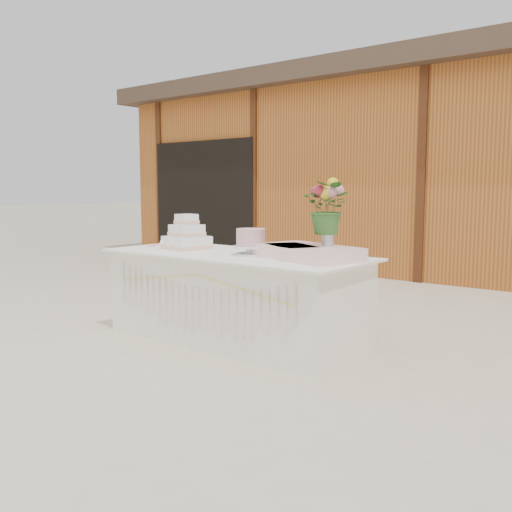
# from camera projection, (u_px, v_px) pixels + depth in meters

# --- Properties ---
(ground) EXTENTS (80.00, 80.00, 0.00)m
(ground) POSITION_uv_depth(u_px,v_px,m) (235.00, 340.00, 5.01)
(ground) COLOR beige
(ground) RESTS_ON ground
(barn) EXTENTS (12.60, 4.60, 3.30)m
(barn) POSITION_uv_depth(u_px,v_px,m) (469.00, 167.00, 9.47)
(barn) COLOR #A86123
(barn) RESTS_ON ground
(cake_table) EXTENTS (2.40, 1.00, 0.77)m
(cake_table) POSITION_uv_depth(u_px,v_px,m) (234.00, 297.00, 4.96)
(cake_table) COLOR white
(cake_table) RESTS_ON ground
(wedding_cake) EXTENTS (0.42, 0.42, 0.32)m
(wedding_cake) POSITION_uv_depth(u_px,v_px,m) (187.00, 237.00, 5.28)
(wedding_cake) COLOR white
(wedding_cake) RESTS_ON cake_table
(pink_cake_stand) EXTENTS (0.31, 0.31, 0.22)m
(pink_cake_stand) POSITION_uv_depth(u_px,v_px,m) (251.00, 240.00, 4.78)
(pink_cake_stand) COLOR white
(pink_cake_stand) RESTS_ON cake_table
(satin_runner) EXTENTS (0.95, 0.71, 0.11)m
(satin_runner) POSITION_uv_depth(u_px,v_px,m) (307.00, 252.00, 4.52)
(satin_runner) COLOR #FFD0CD
(satin_runner) RESTS_ON cake_table
(flower_vase) EXTENTS (0.10, 0.10, 0.14)m
(flower_vase) POSITION_uv_depth(u_px,v_px,m) (328.00, 237.00, 4.48)
(flower_vase) COLOR silver
(flower_vase) RESTS_ON satin_runner
(bouquet) EXTENTS (0.41, 0.37, 0.42)m
(bouquet) POSITION_uv_depth(u_px,v_px,m) (329.00, 202.00, 4.45)
(bouquet) COLOR #305F26
(bouquet) RESTS_ON flower_vase
(loose_flowers) EXTENTS (0.22, 0.35, 0.02)m
(loose_flowers) POSITION_uv_depth(u_px,v_px,m) (159.00, 245.00, 5.57)
(loose_flowers) COLOR pink
(loose_flowers) RESTS_ON cake_table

